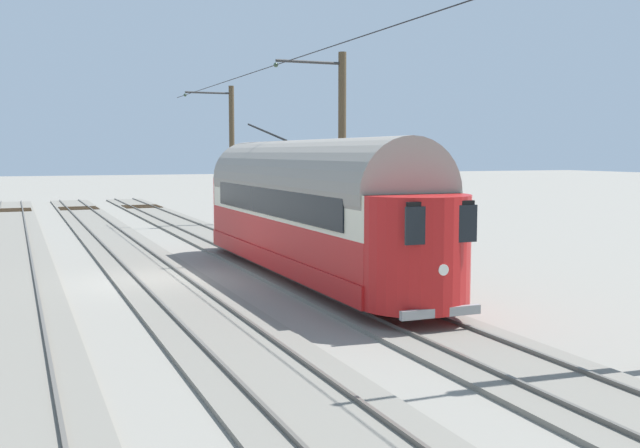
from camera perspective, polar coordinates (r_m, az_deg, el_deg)
The scene contains 8 objects.
ground_plane at distance 23.36m, azimuth -12.06°, elevation -4.30°, with size 220.00×220.00×0.00m, color gray.
track_streetcar_siding at distance 24.74m, azimuth -2.40°, elevation -3.51°, with size 2.80×80.00×0.18m.
track_adjacent_siding at distance 23.65m, azimuth -12.20°, elevation -4.05°, with size 2.80×80.00×0.18m.
track_third_siding at distance 23.31m, azimuth -22.63°, elevation -4.49°, with size 2.80×80.00×0.18m.
vintage_streetcar at distance 22.82m, azimuth -0.89°, elevation 1.29°, with size 2.65×15.59×4.83m.
catenary_pole_foreground at distance 39.97m, azimuth -6.83°, elevation 5.36°, with size 2.67×0.28×7.40m.
catenary_pole_mid_near at distance 26.43m, azimuth 1.57°, elevation 5.35°, with size 2.67×0.28×7.40m.
overhead_wire_run at distance 26.36m, azimuth -3.74°, elevation 11.88°, with size 2.46×32.68×0.18m.
Camera 1 is at (4.05, 22.67, 3.92)m, focal length 41.93 mm.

